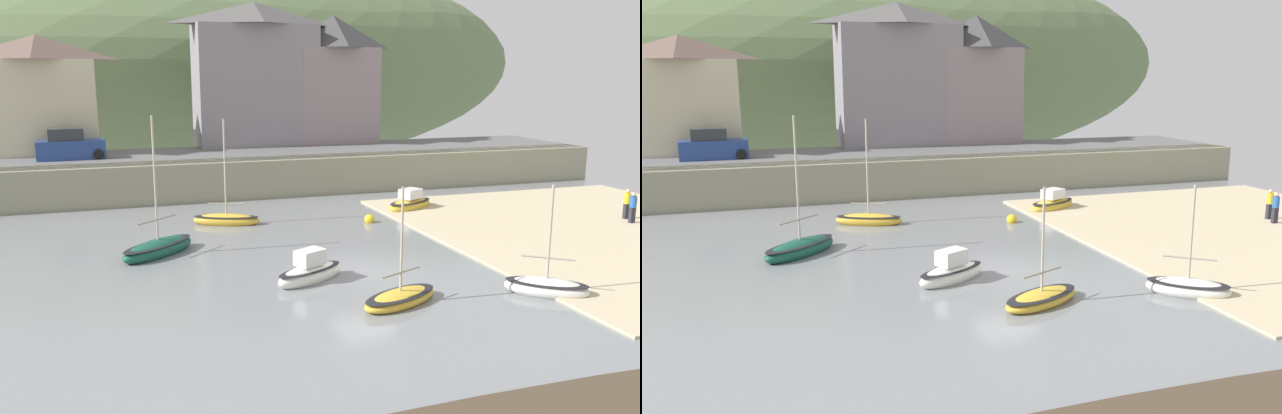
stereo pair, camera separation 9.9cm
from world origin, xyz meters
The scene contains 16 objects.
ground centered at (1.40, -9.56, 0.16)m, with size 48.00×41.00×0.61m.
quay_seawall centered at (0.00, 17.50, 1.36)m, with size 48.00×9.40×2.40m.
hillside_backdrop centered at (0.44, 55.20, 8.82)m, with size 80.00×44.00×25.20m.
waterfront_building_left centered at (-13.61, 25.20, 6.38)m, with size 7.57×6.28×7.84m.
waterfront_building_centre centered at (1.32, 25.20, 7.67)m, with size 9.12×4.78×10.41m.
waterfront_building_right centered at (7.51, 25.20, 7.32)m, with size 6.41×4.81×9.62m.
rowboat_small_beached centered at (5.07, -4.72, 0.26)m, with size 3.09×2.83×4.18m.
sailboat_nearest_shore centered at (-7.72, 4.96, 0.30)m, with size 3.88×3.68×6.25m.
dinghy_open_wooden centered at (-3.85, 9.80, 0.27)m, with size 3.64×2.31×5.66m.
motorboat_with_cabin centered at (-2.53, -0.62, 0.35)m, with size 3.28×2.35×1.43m.
sailboat_blue_trim centered at (-0.33, -3.97, 0.21)m, with size 3.55×2.53×4.23m.
sailboat_tall_mast centered at (6.95, 10.17, 0.34)m, with size 3.59×2.62×1.40m.
parked_car_near_slipway centered at (-11.74, 20.70, 3.20)m, with size 4.20×1.95×1.95m.
person_on_slipway centered at (16.68, 3.94, 0.98)m, with size 0.34×0.34×1.62m.
person_near_water centered at (16.23, 3.05, 0.98)m, with size 0.34×0.34×1.62m.
mooring_buoy centered at (3.43, 7.83, 0.16)m, with size 0.55×0.55×0.55m.
Camera 2 is at (-9.61, -23.48, 7.87)m, focal length 36.78 mm.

